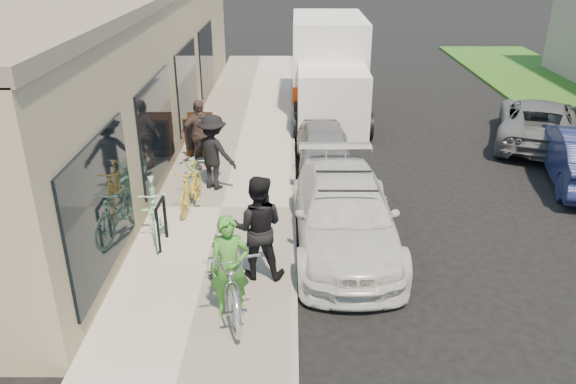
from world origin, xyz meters
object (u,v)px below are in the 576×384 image
object	(u,v)px
sedan_silver	(324,148)
far_car_gray	(538,122)
bike_rack	(161,219)
cruiser_bike_b	(193,171)
woman_rider	(230,267)
man_standing	(258,227)
moving_truck	(328,72)
tandem_bike	(226,271)
cruiser_bike_a	(154,210)
sedan_white	(344,214)
cruiser_bike_c	(191,187)
sandwich_board	(199,136)
bystander_b	(199,134)
bystander_a	(213,152)

from	to	relation	value
sedan_silver	far_car_gray	distance (m)	6.58
bike_rack	cruiser_bike_b	size ratio (longest dim) A/B	0.55
woman_rider	man_standing	bearing A→B (deg)	64.39
bike_rack	far_car_gray	bearing A→B (deg)	33.31
moving_truck	man_standing	bearing A→B (deg)	-99.20
tandem_bike	cruiser_bike_a	world-z (taller)	tandem_bike
sedan_white	woman_rider	distance (m)	3.07
cruiser_bike_c	bike_rack	bearing A→B (deg)	-93.45
sandwich_board	cruiser_bike_b	xyz separation A→B (m)	(0.18, -2.11, -0.13)
moving_truck	cruiser_bike_c	world-z (taller)	moving_truck
bike_rack	bystander_b	bearing A→B (deg)	87.87
sandwich_board	bystander_a	bearing A→B (deg)	-71.28
sedan_white	cruiser_bike_c	bearing A→B (deg)	155.74
far_car_gray	man_standing	size ratio (longest dim) A/B	2.52
sedan_silver	moving_truck	bearing A→B (deg)	84.68
bike_rack	cruiser_bike_b	bearing A→B (deg)	86.35
sandwich_board	woman_rider	xyz separation A→B (m)	(1.51, -6.86, 0.26)
cruiser_bike_c	moving_truck	bearing A→B (deg)	73.14
sedan_silver	bike_rack	bearing A→B (deg)	-128.79
sedan_silver	cruiser_bike_b	bearing A→B (deg)	-154.09
sandwich_board	cruiser_bike_c	size ratio (longest dim) A/B	0.69
bystander_a	bystander_b	world-z (taller)	bystander_a
moving_truck	man_standing	world-z (taller)	moving_truck
bystander_a	bystander_b	bearing A→B (deg)	-40.46
moving_truck	man_standing	distance (m)	10.70
tandem_bike	cruiser_bike_b	bearing A→B (deg)	90.08
woman_rider	bystander_b	xyz separation A→B (m)	(-1.35, 6.05, 0.05)
cruiser_bike_b	tandem_bike	bearing A→B (deg)	-81.42
sedan_white	cruiser_bike_c	xyz separation A→B (m)	(-3.15, 1.36, -0.05)
tandem_bike	bystander_a	xyz separation A→B (m)	(-0.77, 4.57, 0.26)
sedan_white	cruiser_bike_b	distance (m)	4.03
cruiser_bike_b	cruiser_bike_c	distance (m)	1.01
far_car_gray	cruiser_bike_a	bearing A→B (deg)	52.13
bike_rack	moving_truck	distance (m)	10.22
moving_truck	bystander_a	distance (m)	7.49
sedan_white	man_standing	world-z (taller)	man_standing
sedan_silver	man_standing	xyz separation A→B (m)	(-1.40, -5.23, 0.48)
sedan_white	far_car_gray	xyz separation A→B (m)	(6.09, 5.99, -0.04)
sedan_silver	far_car_gray	bearing A→B (deg)	17.21
bystander_a	bystander_b	size ratio (longest dim) A/B	1.00
sedan_silver	moving_truck	xyz separation A→B (m)	(0.41, 5.31, 0.78)
man_standing	cruiser_bike_a	size ratio (longest dim) A/B	0.99
man_standing	cruiser_bike_b	xyz separation A→B (m)	(-1.70, 3.66, -0.49)
tandem_bike	bike_rack	bearing A→B (deg)	111.49
sedan_white	woman_rider	world-z (taller)	woman_rider
moving_truck	sandwich_board	bearing A→B (deg)	-127.16
bystander_b	tandem_bike	bearing A→B (deg)	-107.72
sandwich_board	man_standing	world-z (taller)	man_standing
sandwich_board	far_car_gray	size ratio (longest dim) A/B	0.24
moving_truck	man_standing	xyz separation A→B (m)	(-1.81, -10.54, -0.30)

